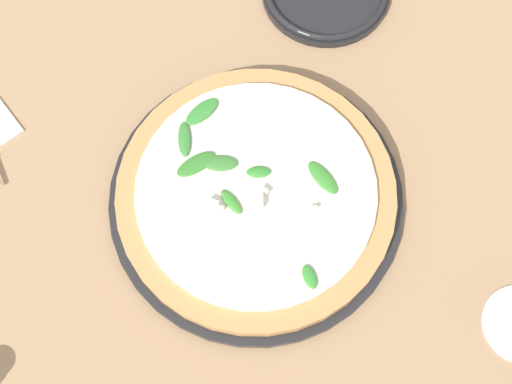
# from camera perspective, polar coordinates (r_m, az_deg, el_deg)

# --- Properties ---
(ground_plane) EXTENTS (6.00, 6.00, 0.00)m
(ground_plane) POSITION_cam_1_polar(r_m,az_deg,el_deg) (0.80, -0.91, -0.71)
(ground_plane) COLOR #9E7A56
(pizza_arugula_main) EXTENTS (0.33, 0.33, 0.05)m
(pizza_arugula_main) POSITION_cam_1_polar(r_m,az_deg,el_deg) (0.78, -0.01, -0.32)
(pizza_arugula_main) COLOR black
(pizza_arugula_main) RESTS_ON ground_plane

